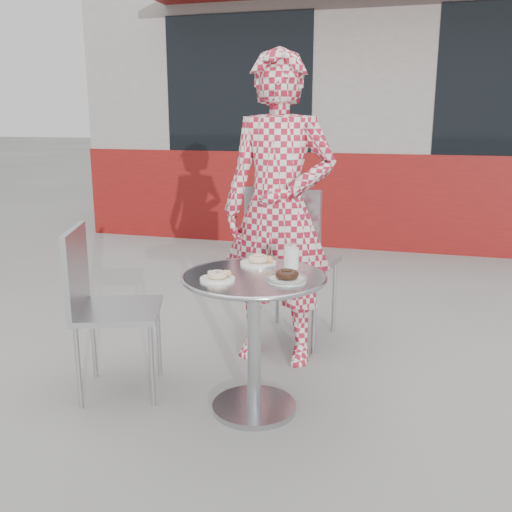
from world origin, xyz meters
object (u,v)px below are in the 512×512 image
(plate_far, at_px, (259,261))
(milk_cup, at_px, (291,257))
(seated_person, at_px, (278,211))
(plate_near, at_px, (218,276))
(plate_checker, at_px, (287,277))
(bistro_table, at_px, (254,309))
(chair_far, at_px, (294,293))
(chair_left, at_px, (118,343))

(plate_far, relative_size, milk_cup, 1.49)
(plate_far, bearing_deg, seated_person, 91.66)
(plate_far, bearing_deg, plate_near, -107.73)
(plate_checker, xyz_separation_m, milk_cup, (-0.03, 0.21, 0.04))
(bistro_table, height_order, seated_person, seated_person)
(milk_cup, bearing_deg, seated_person, 111.00)
(bistro_table, bearing_deg, chair_far, 91.00)
(bistro_table, height_order, plate_checker, plate_checker)
(bistro_table, relative_size, chair_left, 0.79)
(bistro_table, xyz_separation_m, seated_person, (-0.04, 0.63, 0.35))
(plate_near, height_order, milk_cup, milk_cup)
(plate_checker, bearing_deg, chair_far, 100.33)
(plate_near, relative_size, plate_checker, 0.86)
(chair_left, relative_size, milk_cup, 7.17)
(bistro_table, relative_size, seated_person, 0.39)
(bistro_table, distance_m, chair_left, 0.76)
(chair_far, distance_m, plate_checker, 1.07)
(plate_checker, bearing_deg, bistro_table, 164.36)
(plate_far, bearing_deg, milk_cup, -9.52)
(bistro_table, bearing_deg, plate_near, -137.88)
(chair_far, bearing_deg, plate_near, 92.59)
(chair_far, xyz_separation_m, plate_near, (-0.12, -1.06, 0.39))
(chair_left, bearing_deg, plate_far, -94.14)
(seated_person, xyz_separation_m, plate_far, (0.01, -0.44, -0.17))
(chair_left, bearing_deg, seated_person, -66.65)
(milk_cup, bearing_deg, chair_left, -168.93)
(chair_left, height_order, plate_far, chair_left)
(chair_far, xyz_separation_m, plate_far, (-0.02, -0.74, 0.39))
(milk_cup, bearing_deg, bistro_table, -129.36)
(plate_near, distance_m, milk_cup, 0.39)
(chair_far, relative_size, seated_person, 0.57)
(chair_left, bearing_deg, milk_cup, -98.93)
(seated_person, height_order, plate_far, seated_person)
(plate_near, distance_m, plate_checker, 0.30)
(bistro_table, xyz_separation_m, chair_far, (-0.02, 0.94, -0.21))
(plate_near, xyz_separation_m, milk_cup, (0.27, 0.28, 0.04))
(bistro_table, xyz_separation_m, milk_cup, (0.14, 0.17, 0.22))
(seated_person, height_order, plate_checker, seated_person)
(bistro_table, bearing_deg, plate_checker, -15.64)
(plate_near, height_order, plate_checker, plate_checker)
(seated_person, relative_size, plate_checker, 9.62)
(bistro_table, distance_m, plate_far, 0.27)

